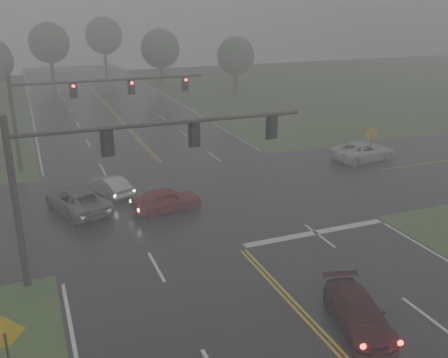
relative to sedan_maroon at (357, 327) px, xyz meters
name	(u,v)px	position (x,y,z in m)	size (l,w,h in m)	color
main_road	(203,208)	(-1.52, 13.41, 0.00)	(18.00, 160.00, 0.02)	black
cross_street	(193,197)	(-1.52, 15.41, 0.00)	(120.00, 14.00, 0.02)	black
stop_bar	(316,233)	(2.98, 7.81, 0.00)	(8.50, 0.50, 0.01)	silver
sedan_maroon	(357,327)	(0.00, 0.00, 0.00)	(1.75, 4.29, 1.25)	#34090E
sedan_red	(167,211)	(-3.69, 13.82, 0.00)	(1.69, 4.20, 1.43)	maroon
sedan_silver	(111,195)	(-6.37, 17.76, 0.00)	(1.33, 3.82, 1.26)	#A9ACB0
car_grey	(78,212)	(-8.67, 15.69, 0.00)	(2.43, 5.27, 1.46)	#57595F
pickup_white	(363,160)	(13.66, 18.00, 0.00)	(2.51, 5.44, 1.51)	silver
signal_gantry_near	(112,159)	(-7.60, 8.03, 5.37)	(13.46, 0.33, 7.66)	black
signal_gantry_far	(78,99)	(-7.14, 25.04, 5.15)	(14.52, 0.37, 7.26)	black
sign_diamond_west	(6,342)	(-12.29, 1.20, 1.94)	(1.20, 0.11, 2.88)	black
sign_diamond_east	(371,138)	(13.72, 17.33, 1.97)	(1.21, 0.25, 2.93)	black
tree_ne_a	(160,49)	(8.81, 61.09, 5.58)	(5.77, 5.77, 8.48)	#30251F
tree_n_mid	(49,43)	(-6.14, 72.15, 6.08)	(6.30, 6.30, 9.25)	#30251F
tree_e_near	(236,56)	(16.98, 51.67, 5.04)	(5.23, 5.23, 7.68)	#30251F
tree_n_far	(104,36)	(4.02, 82.47, 6.44)	(6.67, 6.67, 9.79)	#30251F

